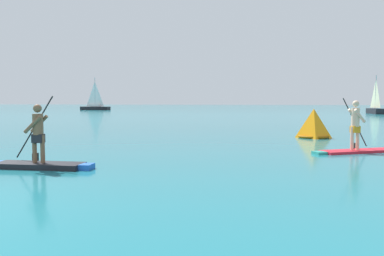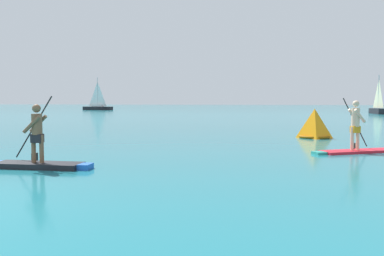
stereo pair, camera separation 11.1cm
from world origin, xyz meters
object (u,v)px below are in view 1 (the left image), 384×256
Objects in this scene: paddleboarder_mid_center at (39,156)px; sailboat_right_horizon at (375,108)px; paddleboarder_far_right at (358,141)px; sailboat_left_horizon at (95,106)px; race_marker_buoy at (314,125)px.

paddleboarder_mid_center is 0.52× the size of sailboat_right_horizon.
paddleboarder_far_right is at bearing -153.63° from paddleboarder_mid_center.
sailboat_left_horizon is 53.44m from sailboat_right_horizon.
sailboat_left_horizon reaches higher than paddleboarder_mid_center.
sailboat_left_horizon is at bearing 94.02° from paddleboarder_far_right.
sailboat_left_horizon reaches higher than sailboat_right_horizon.
paddleboarder_mid_center is at bearing -122.43° from race_marker_buoy.
sailboat_left_horizon is (-36.51, 63.02, 0.53)m from paddleboarder_mid_center.
paddleboarder_mid_center is 0.92× the size of paddleboarder_far_right.
sailboat_right_horizon reaches higher than paddleboarder_far_right.
sailboat_left_horizon is (-44.65, 57.35, 0.46)m from paddleboarder_far_right.
paddleboarder_mid_center is 9.92m from paddleboarder_far_right.
race_marker_buoy is at bearing -130.90° from paddleboarder_mid_center.
paddleboarder_mid_center is 12.65m from race_marker_buoy.
sailboat_right_horizon is at bearing 77.72° from race_marker_buoy.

